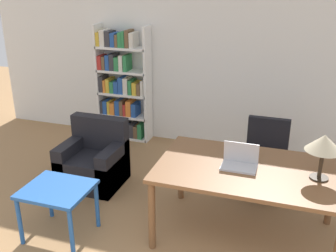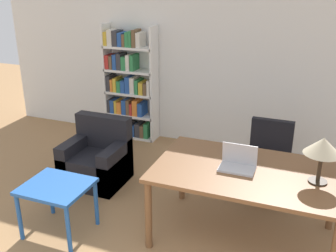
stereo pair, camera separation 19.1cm
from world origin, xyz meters
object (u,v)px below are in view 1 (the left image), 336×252
Objects in this scene: side_table_blue at (57,195)px; office_chair at (265,159)px; laptop at (240,162)px; table_lamp at (324,144)px; desk at (248,175)px; bookshelf at (121,88)px; armchair at (94,162)px.

office_chair is at bearing 40.34° from side_table_blue.
laptop is at bearing -100.19° from office_chair.
office_chair is (0.18, 1.00, -0.41)m from laptop.
table_lamp is 0.48× the size of office_chair.
laptop is 1.09m from office_chair.
table_lamp is (0.63, -0.00, 0.42)m from desk.
desk reaches higher than side_table_blue.
bookshelf is at bearing 138.67° from desk.
table_lamp reaches higher than side_table_blue.
desk is 1.90m from side_table_blue.
armchair is (-2.62, 0.49, -0.83)m from table_lamp.
side_table_blue is (-1.87, -1.59, 0.05)m from office_chair.
laptop reaches higher than desk.
office_chair is 1.38× the size of side_table_blue.
office_chair is 2.46m from side_table_blue.
table_lamp reaches higher than desk.
bookshelf is at bearing 100.80° from armchair.
armchair is 1.63m from bookshelf.
desk is 0.76m from table_lamp.
laptop is 2.03m from armchair.
bookshelf reaches higher than desk.
desk is 0.16m from laptop.
bookshelf is at bearing 156.91° from office_chair.
table_lamp is at bearing -10.68° from armchair.
side_table_blue is at bearing -166.26° from table_lamp.
armchair reaches higher than desk.
side_table_blue is at bearing -139.66° from office_chair.
side_table_blue is 1.12m from armchair.
armchair is (-2.07, -0.50, -0.14)m from office_chair.
office_chair is at bearing 13.66° from armchair.
table_lamp is (0.73, -0.00, 0.29)m from laptop.
laptop is 1.83m from side_table_blue.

